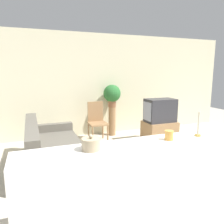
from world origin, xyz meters
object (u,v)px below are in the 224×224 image
object	(u,v)px
wooden_chair	(97,120)
decorative_bowl	(91,144)
couch	(52,152)
television	(160,110)
potted_plant	(112,94)

from	to	relation	value
wooden_chair	decorative_bowl	size ratio (longest dim) A/B	5.24
decorative_bowl	couch	bearing A→B (deg)	96.38
television	wooden_chair	world-z (taller)	television
couch	potted_plant	distance (m)	2.46
television	decorative_bowl	distance (m)	3.44
couch	decorative_bowl	xyz separation A→B (m)	(0.21, -1.90, 0.74)
television	potted_plant	bearing A→B (deg)	131.75
television	couch	bearing A→B (deg)	-167.65
wooden_chair	decorative_bowl	distance (m)	3.33
wooden_chair	potted_plant	xyz separation A→B (m)	(0.52, 0.31, 0.59)
couch	television	world-z (taller)	television
couch	potted_plant	xyz separation A→B (m)	(1.73, 1.54, 0.84)
television	potted_plant	size ratio (longest dim) A/B	1.20
wooden_chair	potted_plant	bearing A→B (deg)	30.45
couch	wooden_chair	bearing A→B (deg)	45.64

